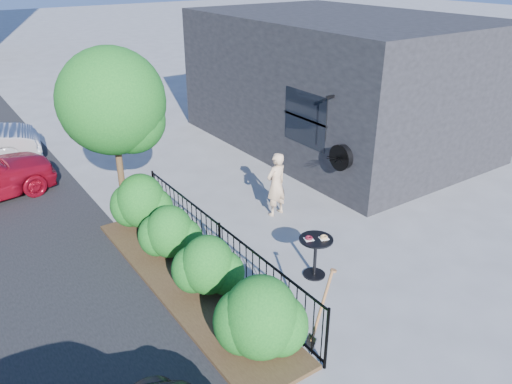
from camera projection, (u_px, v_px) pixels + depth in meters
ground at (282, 250)px, 10.43m from camera, size 120.00×120.00×0.00m
shop_building at (336, 81)px, 15.75m from camera, size 6.22×9.00×4.00m
fence at (220, 248)px, 9.42m from camera, size 0.05×6.05×1.10m
planting_bed at (189, 283)px, 9.28m from camera, size 1.30×6.00×0.08m
shrubs at (189, 249)px, 9.13m from camera, size 1.10×5.60×1.24m
patio_tree at (116, 108)px, 10.16m from camera, size 2.20×2.20×3.94m
cafe_table at (315, 250)px, 9.35m from camera, size 0.64×0.64×0.86m
woman at (276, 184)px, 11.55m from camera, size 0.61×0.45×1.54m
shovel at (320, 314)px, 7.62m from camera, size 0.46×0.18×1.36m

